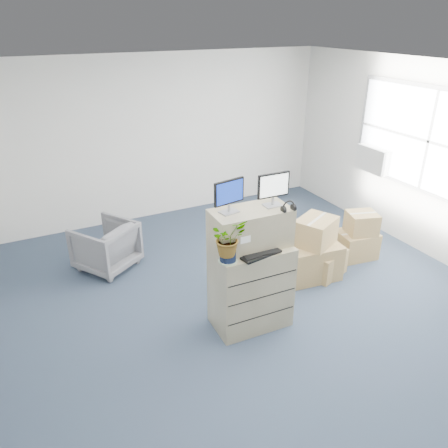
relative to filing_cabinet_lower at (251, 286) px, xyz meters
The scene contains 18 objects.
ground 0.56m from the filing_cabinet_lower, ahead, with size 7.00×7.00×0.00m, color #273647.
wall_back 3.64m from the filing_cabinet_lower, 86.00° to the left, with size 6.00×0.02×2.80m, color silver.
window 3.46m from the filing_cabinet_lower, ahead, with size 0.07×2.72×1.52m.
ac_unit 3.49m from the filing_cabinet_lower, 24.40° to the left, with size 0.24×0.60×0.40m, color beige.
filing_cabinet_lower is the anchor object (origin of this frame).
filing_cabinet_upper 0.73m from the filing_cabinet_lower, 88.21° to the left, with size 0.87×0.44×0.44m, color gray.
monitor_left 1.17m from the filing_cabinet_lower, 159.26° to the left, with size 0.37×0.17×0.36m.
monitor_right 1.18m from the filing_cabinet_lower, ahead, with size 0.38×0.15×0.37m.
headphones 1.05m from the filing_cabinet_lower, 23.19° to the right, with size 0.15×0.15×0.02m, color black.
keyboard 0.55m from the filing_cabinet_lower, 92.18° to the right, with size 0.46×0.19×0.02m, color black.
mouse 0.63m from the filing_cabinet_lower, 15.96° to the right, with size 0.09×0.06×0.03m, color silver.
water_bottle 0.65m from the filing_cabinet_lower, 53.21° to the left, with size 0.08×0.08×0.27m, color gray.
phone_dock 0.56m from the filing_cabinet_lower, 99.43° to the left, with size 0.07×0.06×0.14m.
external_drive 0.62m from the filing_cabinet_lower, 17.23° to the left, with size 0.18×0.13×0.05m, color black.
tissue_box 0.70m from the filing_cabinet_lower, ahead, with size 0.24×0.12×0.09m, color #42A0E2.
potted_plant 0.84m from the filing_cabinet_lower, 158.58° to the right, with size 0.40×0.43×0.39m.
office_chair 2.37m from the filing_cabinet_lower, 120.80° to the left, with size 0.74×0.69×0.76m, color slate.
cardboard_boxes 1.68m from the filing_cabinet_lower, 19.52° to the left, with size 1.65×0.75×0.88m.
Camera 1 is at (-2.41, -3.63, 3.32)m, focal length 35.00 mm.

